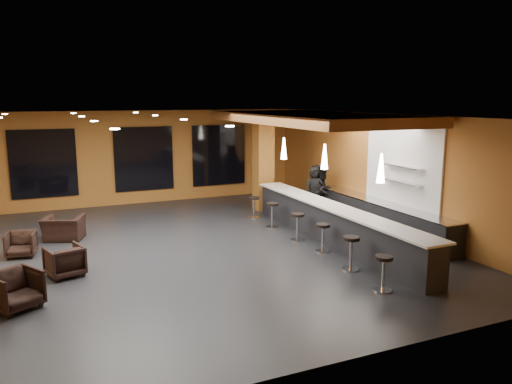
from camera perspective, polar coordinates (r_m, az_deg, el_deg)
name	(u,v)px	position (r m, az deg, el deg)	size (l,w,h in m)	color
floor	(195,250)	(13.53, -6.96, -6.63)	(12.00, 13.00, 0.10)	black
ceiling	(192,114)	(12.92, -7.32, 8.79)	(12.00, 13.00, 0.10)	black
wall_back	(143,157)	(19.41, -12.75, 3.91)	(12.00, 0.10, 3.50)	#9D5D23
wall_front	(327,256)	(7.25, 8.16, -7.22)	(12.00, 0.10, 3.50)	#9D5D23
wall_right	(382,171)	(15.91, 14.23, 2.39)	(0.10, 13.00, 3.50)	#9D5D23
wood_soffit	(309,118)	(15.44, 6.11, 8.41)	(3.60, 8.00, 0.28)	#AA6731
window_left	(43,164)	(18.95, -23.12, 3.00)	(2.20, 0.06, 2.40)	black
window_center	(144,159)	(19.31, -12.68, 3.73)	(2.20, 0.06, 2.40)	black
window_right	(219,155)	(20.10, -4.25, 4.22)	(2.20, 0.06, 2.40)	black
tile_backsplash	(402,167)	(15.05, 16.34, 2.78)	(0.06, 3.20, 2.40)	white
bar_counter	(332,225)	(13.98, 8.72, -3.76)	(0.60, 8.00, 1.00)	black
bar_top	(333,207)	(13.86, 8.79, -1.66)	(0.78, 8.10, 0.05)	silver
prep_counter	(380,217)	(15.52, 13.97, -2.77)	(0.70, 6.00, 0.86)	black
prep_top	(381,202)	(15.42, 14.05, -1.13)	(0.72, 6.00, 0.03)	silver
wall_shelf_lower	(402,182)	(14.87, 16.34, 1.13)	(0.30, 1.50, 0.03)	silver
wall_shelf_upper	(403,166)	(14.80, 16.43, 2.85)	(0.30, 1.50, 0.03)	silver
column	(263,161)	(17.72, 0.83, 3.54)	(0.60, 0.60, 3.50)	brown
pendant_0	(381,168)	(12.02, 14.10, 2.67)	(0.20, 0.20, 0.70)	white
pendant_1	(325,157)	(14.06, 7.84, 4.02)	(0.20, 0.20, 0.70)	white
pendant_2	(284,148)	(16.22, 3.20, 4.99)	(0.20, 0.20, 0.70)	white
staff_a	(314,195)	(16.19, 6.68, -0.32)	(0.64, 0.42, 1.77)	black
staff_b	(323,191)	(17.18, 7.63, 0.14)	(0.81, 0.63, 1.67)	black
staff_c	(317,189)	(17.45, 6.93, 0.35)	(0.83, 0.54, 1.69)	black
armchair_a	(15,290)	(10.67, -25.80, -10.04)	(0.81, 0.83, 0.76)	black
armchair_b	(65,261)	(12.12, -21.03, -7.37)	(0.75, 0.77, 0.70)	black
armchair_c	(21,244)	(14.01, -25.26, -5.41)	(0.69, 0.71, 0.64)	black
armchair_d	(64,228)	(15.14, -21.13, -3.88)	(1.04, 0.91, 0.68)	black
bar_stool_0	(384,269)	(10.77, 14.38, -8.48)	(0.39, 0.39, 0.76)	silver
bar_stool_1	(351,249)	(11.87, 10.81, -6.38)	(0.41, 0.41, 0.80)	silver
bar_stool_2	(323,234)	(13.13, 7.65, -4.78)	(0.38, 0.38, 0.75)	silver
bar_stool_3	(298,223)	(14.07, 4.77, -3.57)	(0.40, 0.40, 0.78)	silver
bar_stool_4	(272,212)	(15.43, 1.87, -2.27)	(0.39, 0.39, 0.78)	silver
bar_stool_5	(254,204)	(16.67, -0.21, -1.44)	(0.36, 0.36, 0.71)	silver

